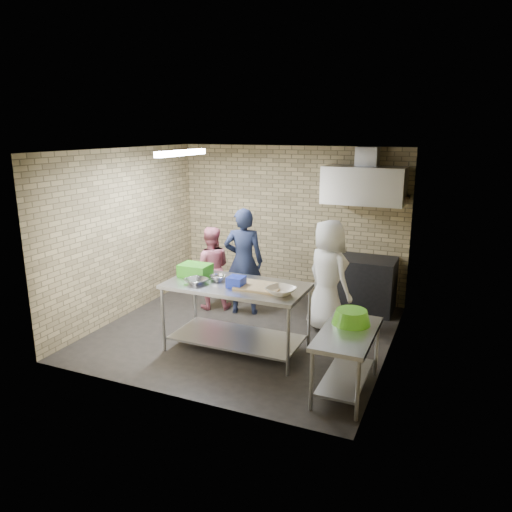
{
  "coord_description": "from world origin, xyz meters",
  "views": [
    {
      "loc": [
        2.89,
        -6.25,
        2.98
      ],
      "look_at": [
        0.1,
        0.2,
        1.15
      ],
      "focal_mm": 34.32,
      "sensor_mm": 36.0,
      "label": 1
    }
  ],
  "objects_px": {
    "green_crate": "(195,270)",
    "side_counter": "(346,362)",
    "prep_table": "(236,317)",
    "blue_tub": "(236,282)",
    "stove": "(358,284)",
    "woman_white": "(328,276)",
    "man_navy": "(244,261)",
    "woman_pink": "(211,268)",
    "bottle_green": "(394,191)",
    "bottle_red": "(369,188)",
    "green_basin": "(351,317)"
  },
  "relations": [
    {
      "from": "green_crate",
      "to": "side_counter",
      "type": "bearing_deg",
      "value": -14.83
    },
    {
      "from": "prep_table",
      "to": "blue_tub",
      "type": "relative_size",
      "value": 9.0
    },
    {
      "from": "stove",
      "to": "woman_white",
      "type": "distance_m",
      "value": 1.16
    },
    {
      "from": "blue_tub",
      "to": "green_crate",
      "type": "bearing_deg",
      "value": 163.65
    },
    {
      "from": "man_navy",
      "to": "woman_white",
      "type": "bearing_deg",
      "value": 156.68
    },
    {
      "from": "woman_pink",
      "to": "bottle_green",
      "type": "bearing_deg",
      "value": 176.44
    },
    {
      "from": "blue_tub",
      "to": "bottle_green",
      "type": "relative_size",
      "value": 1.41
    },
    {
      "from": "blue_tub",
      "to": "bottle_red",
      "type": "xyz_separation_m",
      "value": [
        1.2,
        2.59,
        1.01
      ]
    },
    {
      "from": "bottle_green",
      "to": "woman_white",
      "type": "height_order",
      "value": "bottle_green"
    },
    {
      "from": "prep_table",
      "to": "man_navy",
      "type": "distance_m",
      "value": 1.48
    },
    {
      "from": "prep_table",
      "to": "green_basin",
      "type": "height_order",
      "value": "prep_table"
    },
    {
      "from": "green_basin",
      "to": "woman_pink",
      "type": "height_order",
      "value": "woman_pink"
    },
    {
      "from": "prep_table",
      "to": "bottle_green",
      "type": "relative_size",
      "value": 12.73
    },
    {
      "from": "stove",
      "to": "bottle_red",
      "type": "distance_m",
      "value": 1.6
    },
    {
      "from": "prep_table",
      "to": "man_navy",
      "type": "bearing_deg",
      "value": 110.74
    },
    {
      "from": "blue_tub",
      "to": "green_basin",
      "type": "relative_size",
      "value": 0.46
    },
    {
      "from": "side_counter",
      "to": "stove",
      "type": "height_order",
      "value": "stove"
    },
    {
      "from": "green_crate",
      "to": "woman_white",
      "type": "height_order",
      "value": "woman_white"
    },
    {
      "from": "woman_pink",
      "to": "green_basin",
      "type": "bearing_deg",
      "value": 123.72
    },
    {
      "from": "side_counter",
      "to": "blue_tub",
      "type": "distance_m",
      "value": 1.77
    },
    {
      "from": "blue_tub",
      "to": "woman_white",
      "type": "bearing_deg",
      "value": 55.1
    },
    {
      "from": "bottle_red",
      "to": "woman_white",
      "type": "xyz_separation_m",
      "value": [
        -0.3,
        -1.3,
        -1.18
      ]
    },
    {
      "from": "stove",
      "to": "blue_tub",
      "type": "relative_size",
      "value": 5.65
    },
    {
      "from": "woman_white",
      "to": "bottle_green",
      "type": "bearing_deg",
      "value": -82.47
    },
    {
      "from": "green_basin",
      "to": "blue_tub",
      "type": "bearing_deg",
      "value": 174.52
    },
    {
      "from": "prep_table",
      "to": "green_crate",
      "type": "xyz_separation_m",
      "value": [
        -0.7,
        0.12,
        0.56
      ]
    },
    {
      "from": "side_counter",
      "to": "woman_white",
      "type": "distance_m",
      "value": 1.89
    },
    {
      "from": "prep_table",
      "to": "bottle_green",
      "type": "distance_m",
      "value": 3.36
    },
    {
      "from": "bottle_red",
      "to": "blue_tub",
      "type": "bearing_deg",
      "value": -114.81
    },
    {
      "from": "blue_tub",
      "to": "woman_pink",
      "type": "bearing_deg",
      "value": 129.26
    },
    {
      "from": "green_basin",
      "to": "woman_pink",
      "type": "relative_size",
      "value": 0.33
    },
    {
      "from": "bottle_green",
      "to": "bottle_red",
      "type": "bearing_deg",
      "value": 180.0
    },
    {
      "from": "side_counter",
      "to": "bottle_green",
      "type": "height_order",
      "value": "bottle_green"
    },
    {
      "from": "stove",
      "to": "woman_pink",
      "type": "bearing_deg",
      "value": -158.27
    },
    {
      "from": "blue_tub",
      "to": "woman_white",
      "type": "height_order",
      "value": "woman_white"
    },
    {
      "from": "woman_white",
      "to": "prep_table",
      "type": "bearing_deg",
      "value": 87.14
    },
    {
      "from": "bottle_green",
      "to": "man_navy",
      "type": "bearing_deg",
      "value": -151.8
    },
    {
      "from": "bottle_red",
      "to": "bottle_green",
      "type": "height_order",
      "value": "bottle_red"
    },
    {
      "from": "prep_table",
      "to": "woman_white",
      "type": "distance_m",
      "value": 1.57
    },
    {
      "from": "bottle_green",
      "to": "blue_tub",
      "type": "bearing_deg",
      "value": -121.67
    },
    {
      "from": "man_navy",
      "to": "side_counter",
      "type": "bearing_deg",
      "value": 121.78
    },
    {
      "from": "side_counter",
      "to": "man_navy",
      "type": "height_order",
      "value": "man_navy"
    },
    {
      "from": "stove",
      "to": "bottle_red",
      "type": "relative_size",
      "value": 6.67
    },
    {
      "from": "green_crate",
      "to": "bottle_green",
      "type": "distance_m",
      "value": 3.47
    },
    {
      "from": "woman_pink",
      "to": "blue_tub",
      "type": "bearing_deg",
      "value": 102.89
    },
    {
      "from": "stove",
      "to": "bottle_red",
      "type": "xyz_separation_m",
      "value": [
        0.05,
        0.24,
        1.58
      ]
    },
    {
      "from": "prep_table",
      "to": "woman_pink",
      "type": "bearing_deg",
      "value": 130.08
    },
    {
      "from": "blue_tub",
      "to": "stove",
      "type": "bearing_deg",
      "value": 63.97
    },
    {
      "from": "green_crate",
      "to": "bottle_red",
      "type": "xyz_separation_m",
      "value": [
        1.95,
        2.37,
        0.99
      ]
    },
    {
      "from": "man_navy",
      "to": "woman_white",
      "type": "distance_m",
      "value": 1.46
    }
  ]
}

